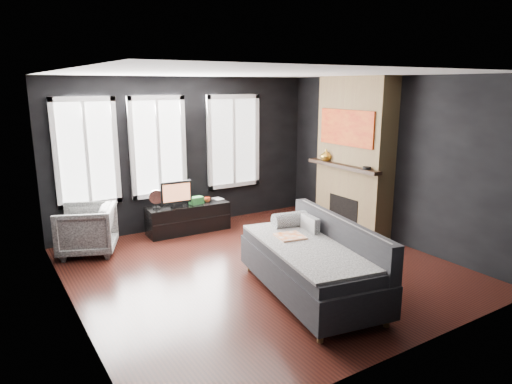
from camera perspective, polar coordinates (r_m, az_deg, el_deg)
floor at (r=6.60m, az=0.66°, el=-9.52°), size 5.00×5.00×0.00m
ceiling at (r=6.09m, az=0.73°, el=14.60°), size 5.00×5.00×0.00m
wall_back at (r=8.39m, az=-8.65°, el=4.84°), size 5.00×0.02×2.70m
wall_left at (r=5.31m, az=-22.59°, el=-0.92°), size 0.02×5.00×2.70m
wall_right at (r=7.83m, az=16.29°, el=3.86°), size 0.02×5.00×2.70m
windows at (r=8.09m, az=-11.76°, el=11.75°), size 4.00×0.16×1.76m
fireplace at (r=8.09m, az=12.18°, el=4.39°), size 0.70×1.62×2.70m
sofa at (r=5.69m, az=6.76°, el=-8.29°), size 1.49×2.38×0.95m
stripe_pillow at (r=6.11m, az=6.76°, el=-4.66°), size 0.14×0.37×0.36m
armchair at (r=7.50m, az=-20.44°, el=-4.17°), size 1.01×1.04×0.83m
media_console at (r=8.19m, az=-8.47°, el=-3.25°), size 1.47×0.51×0.50m
monitor at (r=7.96m, az=-9.95°, el=-0.04°), size 0.57×0.15×0.51m
desk_fan at (r=7.90m, az=-12.40°, el=-0.87°), size 0.29×0.29×0.34m
mug at (r=8.23m, az=-6.12°, el=-0.89°), size 0.13×0.11×0.11m
book at (r=8.37m, az=-5.27°, el=-0.27°), size 0.16×0.03×0.21m
storage_box at (r=8.14m, az=-7.47°, el=-1.04°), size 0.25×0.19×0.13m
mantel_vase at (r=8.26m, az=8.75°, el=4.57°), size 0.23×0.24×0.20m
mantel_clock at (r=7.55m, az=13.68°, el=2.93°), size 0.17×0.17×0.04m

